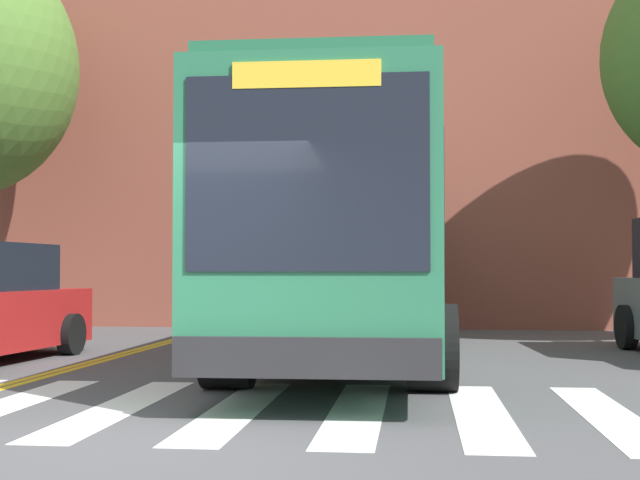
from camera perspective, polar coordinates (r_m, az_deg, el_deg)
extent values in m
plane|color=#4C4C4F|center=(7.18, -12.23, -12.73)|extent=(120.00, 120.00, 0.00)
cube|color=white|center=(9.57, -19.41, -9.92)|extent=(0.58, 3.89, 0.01)
cube|color=white|center=(9.14, -12.67, -10.37)|extent=(0.58, 3.89, 0.01)
cube|color=white|center=(8.83, -5.34, -10.70)|extent=(0.58, 3.89, 0.01)
cube|color=white|center=(8.68, 2.40, -10.87)|extent=(0.58, 3.89, 0.01)
cube|color=white|center=(8.68, 10.27, -10.84)|extent=(0.58, 3.89, 0.01)
cube|color=white|center=(8.84, 17.99, -10.61)|extent=(0.58, 3.89, 0.01)
cube|color=gold|center=(23.10, -5.38, -5.29)|extent=(0.12, 36.00, 0.01)
cube|color=gold|center=(23.06, -4.99, -5.30)|extent=(0.12, 36.00, 0.01)
cube|color=#28704C|center=(13.73, 1.96, 0.20)|extent=(2.72, 11.79, 2.93)
cube|color=black|center=(13.71, 7.05, 1.44)|extent=(0.30, 10.79, 1.05)
cube|color=black|center=(13.87, -3.09, 1.39)|extent=(0.30, 10.79, 1.05)
cube|color=black|center=(7.91, -0.89, 4.34)|extent=(2.18, 0.08, 1.76)
cube|color=yellow|center=(8.05, -0.89, 10.57)|extent=(1.33, 0.06, 0.24)
cube|color=#232326|center=(7.87, -0.92, -7.55)|extent=(2.38, 0.16, 0.36)
cube|color=#246444|center=(13.87, 1.95, 6.58)|extent=(2.56, 11.32, 0.16)
cylinder|color=black|center=(10.09, 7.18, -6.84)|extent=(0.58, 0.99, 0.98)
cylinder|color=black|center=(10.29, -5.87, -6.74)|extent=(0.58, 0.99, 0.98)
cylinder|color=black|center=(16.35, 6.64, -4.96)|extent=(0.58, 0.99, 0.98)
cylinder|color=black|center=(16.48, -1.45, -4.95)|extent=(0.58, 0.99, 0.98)
cylinder|color=black|center=(17.45, 6.58, -4.77)|extent=(0.58, 0.99, 0.98)
cylinder|color=black|center=(17.57, -1.00, -4.77)|extent=(0.58, 0.99, 0.98)
cylinder|color=black|center=(14.82, -15.64, -5.83)|extent=(0.25, 0.67, 0.66)
cylinder|color=black|center=(16.13, 19.03, -5.29)|extent=(0.27, 0.77, 0.76)
cube|color=brown|center=(26.07, 1.04, 7.46)|extent=(32.87, 9.93, 11.23)
cube|color=black|center=(20.81, -0.44, 2.06)|extent=(1.10, 0.06, 1.40)
cube|color=black|center=(21.26, -0.44, 10.54)|extent=(1.10, 0.06, 1.40)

